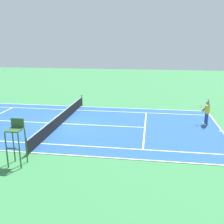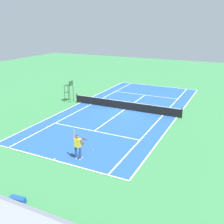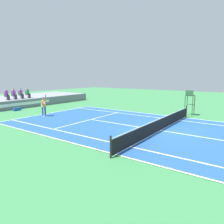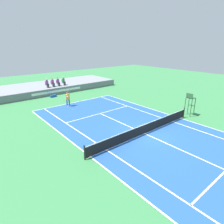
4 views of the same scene
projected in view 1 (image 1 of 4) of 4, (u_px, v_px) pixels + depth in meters
ground_plane at (62, 124)px, 20.33m from camera, size 80.00×80.00×0.00m
court at (62, 124)px, 20.33m from camera, size 11.08×23.88×0.03m
net at (62, 117)px, 20.19m from camera, size 11.98×0.10×1.07m
tennis_player at (207, 112)px, 19.84m from camera, size 0.75×0.71×2.08m
tennis_ball at (184, 123)px, 20.53m from camera, size 0.07×0.07×0.07m
umpire_chair at (16, 136)px, 13.32m from camera, size 0.77×0.77×2.44m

